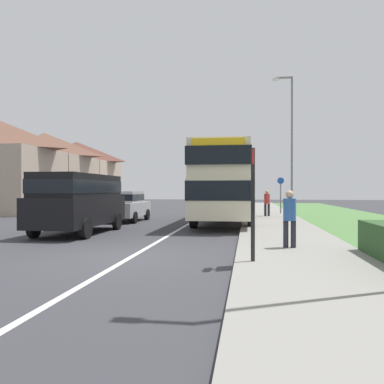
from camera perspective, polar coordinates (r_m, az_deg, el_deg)
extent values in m
plane|color=#38383D|center=(9.98, -8.99, -9.40)|extent=(120.00, 120.00, 0.00)
cube|color=silver|center=(17.72, -1.36, -5.13)|extent=(0.14, 60.00, 0.01)
cube|color=gray|center=(15.55, 12.92, -5.69)|extent=(3.20, 68.00, 0.12)
cube|color=beige|center=(20.27, 4.92, -0.71)|extent=(2.50, 10.88, 1.65)
cube|color=beige|center=(20.30, 4.93, 3.81)|extent=(2.45, 10.66, 1.55)
cube|color=black|center=(20.27, 4.92, 0.22)|extent=(2.53, 10.93, 0.76)
cube|color=black|center=(20.31, 4.93, 4.03)|extent=(2.53, 10.93, 0.72)
cube|color=gold|center=(14.99, 3.79, 6.96)|extent=(2.00, 0.08, 0.44)
cylinder|color=black|center=(23.76, 2.36, -2.55)|extent=(0.30, 1.00, 1.00)
cylinder|color=black|center=(23.64, 8.40, -2.57)|extent=(0.30, 1.00, 1.00)
cylinder|color=black|center=(17.44, 0.27, -3.58)|extent=(0.30, 1.00, 1.00)
cylinder|color=black|center=(17.28, 8.53, -3.62)|extent=(0.30, 1.00, 1.00)
cube|color=black|center=(15.84, -15.97, -2.58)|extent=(1.95, 5.23, 1.06)
cube|color=black|center=(15.82, -15.98, 0.89)|extent=(1.72, 4.81, 0.86)
cube|color=black|center=(15.82, -15.98, 0.73)|extent=(1.75, 4.86, 0.48)
cylinder|color=black|center=(17.74, -16.65, -3.98)|extent=(0.20, 0.72, 0.72)
cylinder|color=black|center=(17.03, -10.79, -4.16)|extent=(0.20, 0.72, 0.72)
cylinder|color=black|center=(14.86, -21.91, -4.82)|extent=(0.20, 0.72, 0.72)
cylinder|color=black|center=(14.01, -15.10, -5.12)|extent=(0.20, 0.72, 0.72)
cube|color=#B7B7BC|center=(21.42, -9.64, -2.43)|extent=(1.79, 4.04, 0.72)
cube|color=#B7B7BC|center=(21.21, -9.80, -0.68)|extent=(1.57, 2.22, 0.59)
cube|color=black|center=(21.21, -9.80, -0.76)|extent=(1.61, 2.25, 0.33)
cylinder|color=black|center=(22.90, -10.77, -3.16)|extent=(0.20, 0.60, 0.60)
cylinder|color=black|center=(22.40, -6.52, -3.24)|extent=(0.20, 0.60, 0.60)
cylinder|color=black|center=(20.55, -13.03, -3.56)|extent=(0.20, 0.60, 0.60)
cylinder|color=black|center=(19.99, -8.33, -3.67)|extent=(0.20, 0.60, 0.60)
cylinder|color=#23232D|center=(11.03, 13.41, -6.25)|extent=(0.14, 0.14, 0.85)
cylinder|color=#23232D|center=(11.05, 14.45, -6.24)|extent=(0.14, 0.14, 0.85)
cylinder|color=#2D599E|center=(10.98, 13.94, -2.48)|extent=(0.34, 0.34, 0.60)
sphere|color=tan|center=(10.97, 13.94, -0.34)|extent=(0.22, 0.22, 0.22)
cylinder|color=#23232D|center=(24.05, 10.56, -2.70)|extent=(0.14, 0.14, 0.85)
cylinder|color=#23232D|center=(24.06, 11.03, -2.70)|extent=(0.14, 0.14, 0.85)
cylinder|color=#BF3333|center=(24.03, 10.80, -0.97)|extent=(0.34, 0.34, 0.60)
sphere|color=tan|center=(24.03, 10.80, 0.01)|extent=(0.22, 0.22, 0.22)
cylinder|color=black|center=(8.73, 8.80, -2.20)|extent=(0.09, 0.09, 2.60)
cube|color=red|center=(8.75, 8.81, 5.01)|extent=(0.04, 0.44, 0.32)
cube|color=black|center=(8.74, 8.80, -0.56)|extent=(0.06, 0.52, 0.68)
cylinder|color=slate|center=(27.01, 12.69, -1.05)|extent=(0.08, 0.08, 2.10)
cylinder|color=blue|center=(27.01, 12.70, 1.60)|extent=(0.44, 0.03, 0.44)
cylinder|color=slate|center=(23.23, 14.24, 6.18)|extent=(0.12, 0.12, 8.13)
cube|color=slate|center=(23.93, 13.14, 15.79)|extent=(0.90, 0.10, 0.10)
cube|color=silver|center=(23.88, 12.03, 15.65)|extent=(0.36, 0.20, 0.14)
cube|color=tan|center=(37.09, -20.54, 1.23)|extent=(7.60, 6.44, 4.59)
pyramid|color=brown|center=(37.30, -20.55, 6.40)|extent=(7.60, 6.44, 2.13)
cube|color=#C1A88E|center=(42.98, -16.34, 1.11)|extent=(7.60, 6.44, 4.59)
pyramid|color=brown|center=(43.16, -16.35, 5.57)|extent=(7.60, 6.44, 2.13)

